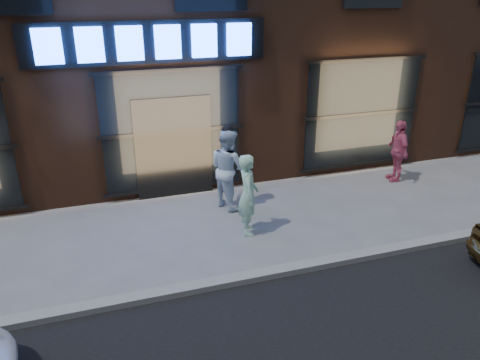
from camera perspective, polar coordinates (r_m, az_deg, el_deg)
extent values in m
plane|color=slate|center=(8.18, -2.40, -12.73)|extent=(90.00, 90.00, 0.00)
cube|color=gray|center=(8.15, -2.41, -12.39)|extent=(60.00, 0.25, 0.12)
cube|color=black|center=(10.52, -11.10, 16.15)|extent=(5.20, 0.06, 0.90)
cube|color=black|center=(11.07, -8.09, 3.89)|extent=(1.80, 0.10, 2.40)
cube|color=#FFBF72|center=(11.01, -8.27, 5.96)|extent=(3.00, 0.04, 2.60)
cube|color=black|center=(10.97, -8.23, 5.90)|extent=(3.20, 0.06, 2.80)
cube|color=#FFBF72|center=(12.79, 14.52, 7.86)|extent=(3.00, 0.04, 2.60)
cube|color=black|center=(12.76, 14.62, 7.81)|extent=(3.20, 0.06, 2.80)
cube|color=#2659FF|center=(10.38, -22.39, 14.83)|extent=(0.55, 0.12, 0.70)
cube|color=#2659FF|center=(10.36, -17.86, 15.41)|extent=(0.55, 0.12, 0.70)
cube|color=#2659FF|center=(10.41, -13.30, 15.90)|extent=(0.55, 0.12, 0.70)
cube|color=#2659FF|center=(10.51, -8.80, 16.29)|extent=(0.55, 0.12, 0.70)
cube|color=#2659FF|center=(10.67, -4.39, 16.58)|extent=(0.55, 0.12, 0.70)
cube|color=#2659FF|center=(10.89, -0.12, 16.77)|extent=(0.55, 0.12, 0.70)
imported|color=#A9DEC0|center=(9.38, 0.99, -1.78)|extent=(0.52, 0.69, 1.70)
imported|color=white|center=(10.50, -1.48, 1.43)|extent=(0.98, 1.09, 1.85)
imported|color=#D35678|center=(12.64, 18.68, 3.40)|extent=(0.56, 1.00, 1.60)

